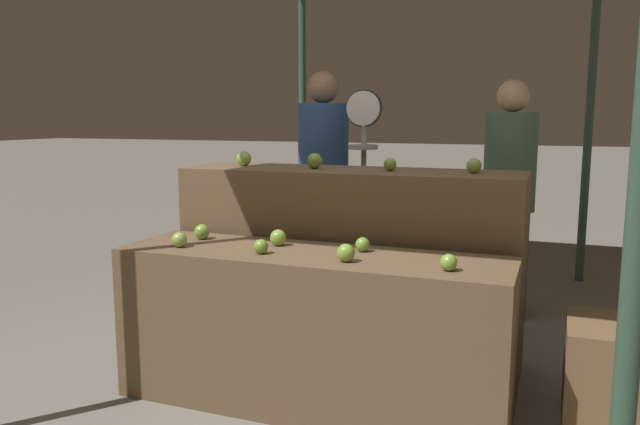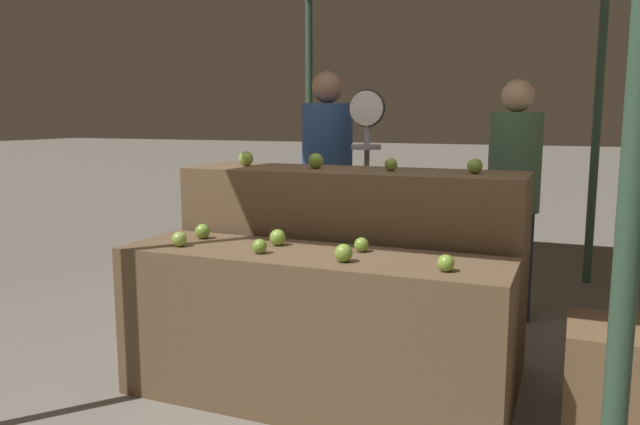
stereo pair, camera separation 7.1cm
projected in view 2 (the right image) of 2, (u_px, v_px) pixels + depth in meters
The scene contains 18 objects.
ground_plane at pixel (310, 403), 3.11m from camera, with size 60.00×60.00×0.00m, color gray.
display_counter_front at pixel (310, 329), 3.05m from camera, with size 1.91×0.55×0.77m, color brown.
display_counter_back at pixel (351, 267), 3.57m from camera, with size 1.91×0.55×1.12m, color brown.
apple_front_0 at pixel (179, 239), 3.13m from camera, with size 0.08×0.08×0.08m, color #8EB247.
apple_front_1 at pixel (260, 246), 2.98m from camera, with size 0.07×0.07×0.07m, color #7AA338.
apple_front_2 at pixel (344, 253), 2.80m from camera, with size 0.08×0.08×0.08m, color #84AD3D.
apple_front_3 at pixel (446, 263), 2.63m from camera, with size 0.07×0.07×0.07m, color #84AD3D.
apple_front_4 at pixel (203, 231), 3.34m from camera, with size 0.08×0.08×0.08m, color #7AA338.
apple_front_5 at pixel (278, 237), 3.16m from camera, with size 0.08×0.08×0.08m, color #84AD3D.
apple_front_6 at pixel (361, 245), 3.01m from camera, with size 0.07×0.07×0.07m, color #7AA338.
apple_back_0 at pixel (246, 159), 3.74m from camera, with size 0.09×0.09×0.09m, color #8EB247.
apple_back_1 at pixel (316, 161), 3.55m from camera, with size 0.09×0.09×0.09m, color #7AA338.
apple_back_2 at pixel (391, 165), 3.39m from camera, with size 0.07×0.07×0.07m, color #7AA338.
apple_back_3 at pixel (475, 166), 3.24m from camera, with size 0.08×0.08×0.08m, color #8EB247.
produce_scale at pixel (366, 159), 4.14m from camera, with size 0.24×0.20×1.59m.
person_vendor_at_scale at pixel (327, 173), 4.56m from camera, with size 0.43×0.43×1.74m.
person_customer_left at pixel (514, 184), 4.25m from camera, with size 0.44×0.44×1.66m.
wooden_crate_side at pixel (621, 379), 2.82m from camera, with size 0.48×0.48×0.48m, color brown.
Camera 2 is at (1.16, -2.69, 1.42)m, focal length 35.00 mm.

